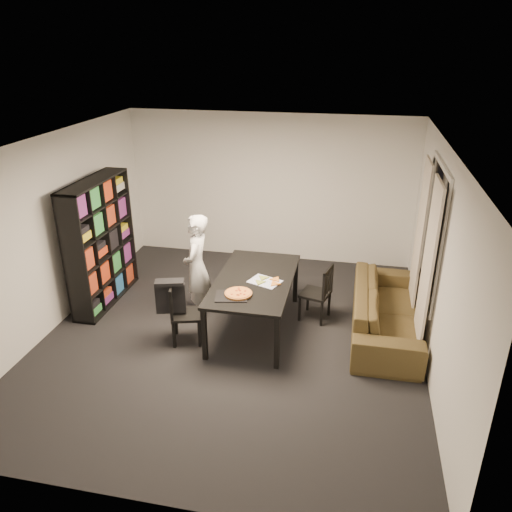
% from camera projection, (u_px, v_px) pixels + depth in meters
% --- Properties ---
extents(room, '(5.01, 5.51, 2.61)m').
position_uv_depth(room, '(231.00, 248.00, 6.29)').
color(room, black).
rests_on(room, ground).
extents(window_pane, '(0.02, 1.40, 1.60)m').
position_uv_depth(window_pane, '(433.00, 231.00, 6.29)').
color(window_pane, black).
rests_on(window_pane, room).
extents(window_frame, '(0.03, 1.52, 1.72)m').
position_uv_depth(window_frame, '(433.00, 230.00, 6.29)').
color(window_frame, white).
rests_on(window_frame, room).
extents(curtain_left, '(0.03, 0.70, 2.25)m').
position_uv_depth(curtain_left, '(427.00, 272.00, 5.98)').
color(curtain_left, beige).
rests_on(curtain_left, room).
extents(curtain_right, '(0.03, 0.70, 2.25)m').
position_uv_depth(curtain_right, '(419.00, 241.00, 6.91)').
color(curtain_right, beige).
rests_on(curtain_right, room).
extents(bookshelf, '(0.35, 1.50, 1.90)m').
position_uv_depth(bookshelf, '(100.00, 243.00, 7.37)').
color(bookshelf, black).
rests_on(bookshelf, room).
extents(dining_table, '(1.01, 1.82, 0.76)m').
position_uv_depth(dining_table, '(255.00, 283.00, 6.73)').
color(dining_table, black).
rests_on(dining_table, room).
extents(chair_left, '(0.48, 0.48, 0.83)m').
position_uv_depth(chair_left, '(180.00, 309.00, 6.52)').
color(chair_left, black).
rests_on(chair_left, room).
extents(chair_right, '(0.47, 0.47, 0.83)m').
position_uv_depth(chair_right, '(321.00, 290.00, 7.03)').
color(chair_right, black).
rests_on(chair_right, room).
extents(draped_jacket, '(0.40, 0.26, 0.46)m').
position_uv_depth(draped_jacket, '(170.00, 295.00, 6.43)').
color(draped_jacket, black).
rests_on(draped_jacket, chair_left).
extents(person, '(0.40, 0.58, 1.54)m').
position_uv_depth(person, '(197.00, 267.00, 7.02)').
color(person, silver).
rests_on(person, room).
extents(baking_tray, '(0.45, 0.39, 0.01)m').
position_uv_depth(baking_tray, '(231.00, 296.00, 6.24)').
color(baking_tray, black).
rests_on(baking_tray, dining_table).
extents(pepperoni_pizza, '(0.35, 0.35, 0.03)m').
position_uv_depth(pepperoni_pizza, '(238.00, 293.00, 6.26)').
color(pepperoni_pizza, '#93582A').
rests_on(pepperoni_pizza, dining_table).
extents(kitchen_towel, '(0.48, 0.42, 0.01)m').
position_uv_depth(kitchen_towel, '(265.00, 281.00, 6.62)').
color(kitchen_towel, white).
rests_on(kitchen_towel, dining_table).
extents(pizza_slices, '(0.38, 0.32, 0.01)m').
position_uv_depth(pizza_slices, '(268.00, 281.00, 6.62)').
color(pizza_slices, gold).
rests_on(pizza_slices, dining_table).
extents(sofa, '(0.87, 2.22, 0.65)m').
position_uv_depth(sofa, '(386.00, 310.00, 6.79)').
color(sofa, '#44321B').
rests_on(sofa, room).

